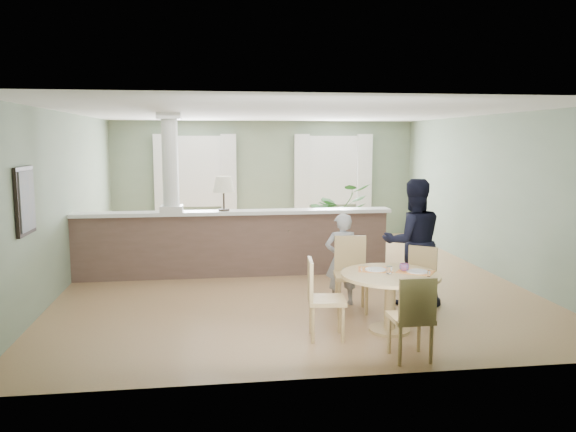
{
  "coord_description": "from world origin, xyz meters",
  "views": [
    {
      "loc": [
        -1.25,
        -9.05,
        2.28
      ],
      "look_at": [
        -0.15,
        -1.0,
        1.17
      ],
      "focal_mm": 35.0,
      "sensor_mm": 36.0,
      "label": 1
    }
  ],
  "objects": [
    {
      "name": "houseplant",
      "position": [
        1.3,
        2.13,
        0.7
      ],
      "size": [
        1.59,
        1.51,
        1.39
      ],
      "primitive_type": "imported",
      "rotation": [
        0.0,
        0.0,
        0.42
      ],
      "color": "#2F6327",
      "rests_on": "ground"
    },
    {
      "name": "man_person",
      "position": [
        1.49,
        -1.76,
        0.88
      ],
      "size": [
        0.88,
        0.7,
        1.75
      ],
      "primitive_type": "imported",
      "rotation": [
        0.0,
        0.0,
        3.1
      ],
      "color": "black",
      "rests_on": "ground"
    },
    {
      "name": "pony_wall",
      "position": [
        -0.99,
        0.2,
        0.71
      ],
      "size": [
        5.32,
        0.38,
        2.7
      ],
      "color": "brown",
      "rests_on": "ground"
    },
    {
      "name": "chair_side",
      "position": [
        -0.03,
        -2.91,
        0.51
      ],
      "size": [
        0.46,
        0.46,
        0.93
      ],
      "rotation": [
        0.0,
        0.0,
        1.46
      ],
      "color": "tan",
      "rests_on": "ground"
    },
    {
      "name": "dining_table",
      "position": [
        0.84,
        -2.79,
        0.56
      ],
      "size": [
        1.17,
        1.17,
        0.8
      ],
      "rotation": [
        0.0,
        0.0,
        -0.25
      ],
      "color": "tan",
      "rests_on": "ground"
    },
    {
      "name": "room_shell",
      "position": [
        -0.03,
        0.63,
        1.81
      ],
      "size": [
        7.02,
        8.02,
        2.71
      ],
      "color": "gray",
      "rests_on": "ground"
    },
    {
      "name": "sofa",
      "position": [
        -0.07,
        1.4,
        0.42
      ],
      "size": [
        3.02,
        1.6,
        0.84
      ],
      "primitive_type": "imported",
      "rotation": [
        0.0,
        0.0,
        -0.17
      ],
      "color": "#8F684E",
      "rests_on": "ground"
    },
    {
      "name": "ground",
      "position": [
        0.0,
        0.0,
        0.0
      ],
      "size": [
        8.0,
        8.0,
        0.0
      ],
      "primitive_type": "plane",
      "color": "#A58657",
      "rests_on": "ground"
    },
    {
      "name": "chair_far_boy",
      "position": [
        0.59,
        -1.88,
        0.54
      ],
      "size": [
        0.5,
        0.5,
        0.99
      ],
      "rotation": [
        0.0,
        0.0,
        -0.14
      ],
      "color": "tan",
      "rests_on": "ground"
    },
    {
      "name": "chair_far_man",
      "position": [
        1.44,
        -2.19,
        0.49
      ],
      "size": [
        0.56,
        0.56,
        0.88
      ],
      "rotation": [
        0.0,
        0.0,
        -0.63
      ],
      "color": "tan",
      "rests_on": "ground"
    },
    {
      "name": "chair_near",
      "position": [
        0.78,
        -3.72,
        0.5
      ],
      "size": [
        0.42,
        0.42,
        0.91
      ],
      "rotation": [
        0.0,
        0.0,
        3.15
      ],
      "color": "tan",
      "rests_on": "ground"
    },
    {
      "name": "child_person",
      "position": [
        0.52,
        -1.64,
        0.64
      ],
      "size": [
        0.47,
        0.31,
        1.28
      ],
      "primitive_type": "imported",
      "rotation": [
        0.0,
        0.0,
        3.14
      ],
      "color": "#96969B",
      "rests_on": "ground"
    }
  ]
}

